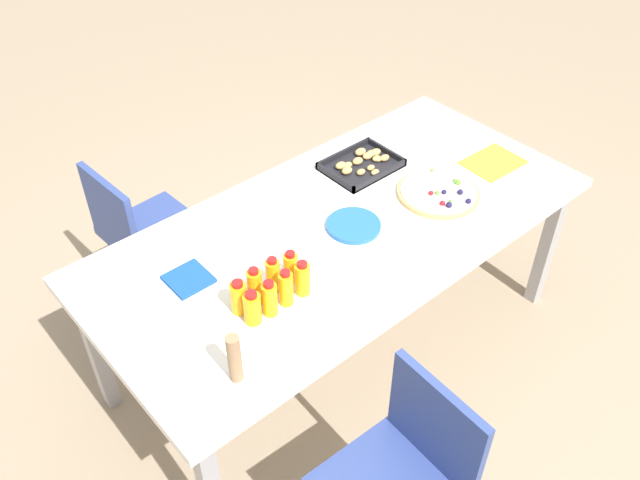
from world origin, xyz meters
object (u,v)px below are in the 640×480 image
juice_bottle_7 (291,267)px  fruit_pizza (439,192)px  juice_bottle_2 (286,288)px  plate_stack (353,225)px  juice_bottle_3 (302,279)px  snack_tray (362,164)px  party_table (342,236)px  juice_bottle_6 (273,275)px  juice_bottle_0 (252,308)px  juice_bottle_4 (239,297)px  paper_folder (493,162)px  cardboard_tube (234,358)px  napkin_stack (189,279)px  chair_near_left (405,471)px  juice_bottle_1 (270,299)px  chair_far_left (140,229)px  juice_bottle_5 (255,286)px

juice_bottle_7 → fruit_pizza: juice_bottle_7 is taller
juice_bottle_2 → plate_stack: bearing=17.6°
juice_bottle_2 → juice_bottle_3: 0.08m
juice_bottle_2 → snack_tray: bearing=29.0°
party_table → juice_bottle_6: juice_bottle_6 is taller
party_table → juice_bottle_0: 0.62m
juice_bottle_7 → juice_bottle_2: bearing=-137.2°
juice_bottle_0 → juice_bottle_4: 0.07m
fruit_pizza → party_table: bearing=164.3°
juice_bottle_2 → fruit_pizza: 0.89m
snack_tray → paper_folder: bearing=-38.3°
juice_bottle_2 → fruit_pizza: juice_bottle_2 is taller
juice_bottle_6 → paper_folder: 1.25m
juice_bottle_6 → cardboard_tube: cardboard_tube is taller
napkin_stack → party_table: bearing=-11.3°
juice_bottle_0 → plate_stack: 0.62m
party_table → juice_bottle_3: bearing=-152.5°
juice_bottle_7 → plate_stack: size_ratio=0.61×
chair_near_left → juice_bottle_2: juice_bottle_2 is taller
juice_bottle_7 → napkin_stack: juice_bottle_7 is taller
party_table → napkin_stack: size_ratio=13.90×
juice_bottle_1 → napkin_stack: bearing=111.7°
juice_bottle_3 → snack_tray: bearing=31.4°
party_table → chair_far_left: size_ratio=2.51×
chair_far_left → juice_bottle_7: 0.98m
juice_bottle_4 → plate_stack: juice_bottle_4 is taller
snack_tray → juice_bottle_5: bearing=-157.5°
juice_bottle_6 → cardboard_tube: bearing=-144.6°
juice_bottle_2 → juice_bottle_4: juice_bottle_2 is taller
juice_bottle_0 → juice_bottle_6: size_ratio=0.92×
chair_far_left → cardboard_tube: cardboard_tube is taller
juice_bottle_7 → plate_stack: juice_bottle_7 is taller
juice_bottle_5 → party_table: bearing=12.4°
paper_folder → napkin_stack: bearing=170.0°
juice_bottle_3 → juice_bottle_6: (-0.07, 0.08, 0.00)m
fruit_pizza → cardboard_tube: 1.23m
juice_bottle_4 → juice_bottle_7: 0.23m
chair_far_left → fruit_pizza: 1.36m
chair_near_left → juice_bottle_4: (-0.11, 0.72, 0.31)m
juice_bottle_7 → paper_folder: size_ratio=0.51×
juice_bottle_0 → fruit_pizza: size_ratio=0.38×
chair_far_left → fruit_pizza: chair_far_left is taller
fruit_pizza → snack_tray: (-0.10, 0.37, 0.00)m
juice_bottle_5 → juice_bottle_6: 0.08m
juice_bottle_3 → juice_bottle_4: 0.24m
chair_near_left → cardboard_tube: cardboard_tube is taller
juice_bottle_1 → juice_bottle_5: juice_bottle_5 is taller
plate_stack → napkin_stack: size_ratio=1.46×
juice_bottle_1 → cardboard_tube: bearing=-148.9°
juice_bottle_3 → juice_bottle_7: juice_bottle_3 is taller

